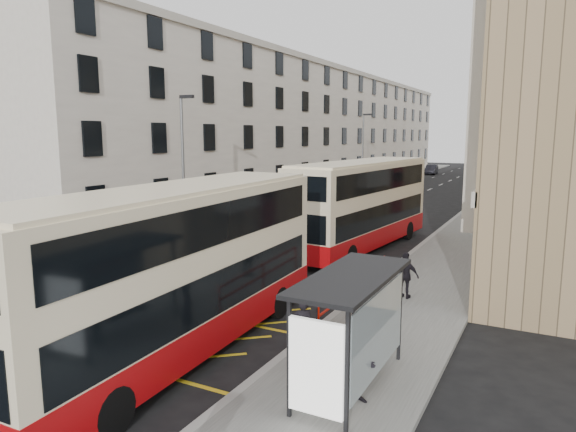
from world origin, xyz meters
The scene contains 20 objects.
ground centered at (0.00, 0.00, 0.00)m, with size 200.00×200.00×0.00m, color black.
pavement_right centered at (8.00, 30.00, 0.07)m, with size 4.00×120.00×0.15m, color slate.
pavement_left centered at (-7.50, 30.00, 0.07)m, with size 3.00×120.00×0.15m, color slate.
kerb_right centered at (6.00, 30.00, 0.07)m, with size 0.25×120.00×0.15m, color #999993.
kerb_left centered at (-6.00, 30.00, 0.07)m, with size 0.25×120.00×0.15m, color #999993.
road_markings centered at (0.00, 45.00, 0.01)m, with size 10.00×110.00×0.01m, color silver, non-canonical shape.
terrace_left centered at (-13.43, 45.50, 6.52)m, with size 9.18×79.00×13.25m.
bus_shelter centered at (8.34, -0.39, 2.14)m, with size 1.65×4.25×2.70m.
guard_railing centered at (6.25, 5.75, 0.86)m, with size 0.06×6.56×1.01m.
street_lamp_near centered at (-6.35, 12.00, 4.64)m, with size 0.93×0.18×8.00m.
street_lamp_far centered at (-6.35, 42.00, 4.64)m, with size 0.93×0.18×8.00m.
double_decker_front centered at (3.27, -0.29, 2.38)m, with size 3.14×11.80×4.67m.
double_decker_rear centered at (3.26, 14.59, 2.37)m, with size 3.83×11.88×4.65m.
pedestrian_near centered at (6.46, 0.98, 0.94)m, with size 0.57×0.38×1.57m, color black.
pedestrian_mid centered at (8.63, -0.70, 0.96)m, with size 0.79×0.62×1.62m, color black.
pedestrian_far centered at (7.63, 7.07, 1.00)m, with size 0.99×0.41×1.69m, color black.
white_van centered at (-5.08, 38.95, 0.70)m, with size 2.34×5.07×1.41m, color white.
car_silver centered at (-4.95, 53.12, 0.66)m, with size 1.57×3.90×1.33m, color #A2A5A9.
car_dark centered at (-4.52, 67.62, 0.72)m, with size 1.51×4.34×1.43m, color black.
car_red centered at (3.52, 60.54, 0.69)m, with size 1.94×4.76×1.38m, color #A40D0A.
Camera 1 is at (12.20, -10.80, 6.06)m, focal length 32.00 mm.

